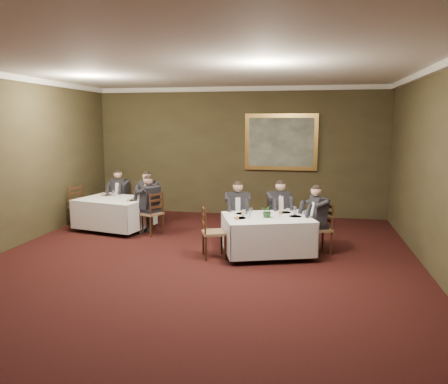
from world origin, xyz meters
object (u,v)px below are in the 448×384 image
(diner_main_backleft, at_px, (238,221))
(chair_main_endright, at_px, (319,239))
(diner_main_endright, at_px, (319,228))
(chair_sec_backleft, at_px, (121,210))
(chair_main_backright, at_px, (278,230))
(chair_main_endleft, at_px, (213,243))
(diner_sec_endright, at_px, (151,212))
(centerpiece, at_px, (268,210))
(table_main, at_px, (267,233))
(diner_sec_backleft, at_px, (121,202))
(painting, at_px, (281,142))
(chair_sec_endleft, at_px, (81,215))
(diner_sec_backright, at_px, (149,204))
(chair_sec_endright, at_px, (152,222))
(chair_sec_backright, at_px, (150,213))
(chair_main_backleft, at_px, (237,231))
(table_second, at_px, (115,211))
(candlestick, at_px, (280,208))
(diner_main_backright, at_px, (279,219))

(diner_main_backleft, relative_size, chair_main_endright, 1.35)
(diner_main_endright, xyz_separation_m, chair_sec_backleft, (-5.00, 1.91, -0.23))
(chair_main_backright, height_order, chair_main_endleft, same)
(diner_sec_endright, distance_m, centerpiece, 3.05)
(table_main, height_order, diner_sec_backleft, diner_sec_backleft)
(chair_sec_backleft, height_order, painting, painting)
(chair_sec_endleft, bearing_deg, painting, 139.03)
(diner_main_endright, xyz_separation_m, painting, (-0.98, 3.32, 1.52))
(chair_main_backright, bearing_deg, chair_main_endright, 121.88)
(diner_main_endright, distance_m, diner_sec_backright, 4.48)
(diner_main_endright, relative_size, diner_sec_backleft, 1.00)
(diner_sec_backright, xyz_separation_m, diner_sec_endright, (0.40, -0.93, 0.00))
(chair_sec_backleft, distance_m, chair_sec_endright, 1.69)
(diner_sec_endright, bearing_deg, chair_main_endleft, -102.13)
(diner_main_backleft, relative_size, chair_main_endleft, 1.35)
(chair_main_endleft, height_order, diner_sec_endright, diner_sec_endright)
(chair_sec_backright, bearing_deg, chair_main_backleft, 162.53)
(diner_main_endright, distance_m, chair_sec_backright, 4.49)
(chair_main_backright, bearing_deg, chair_main_backleft, -3.54)
(table_second, xyz_separation_m, chair_main_endright, (4.76, -0.99, -0.17))
(chair_sec_backleft, distance_m, candlestick, 4.81)
(diner_main_backright, distance_m, chair_sec_endleft, 4.97)
(chair_main_backleft, distance_m, centerpiece, 1.19)
(table_main, bearing_deg, table_second, 160.60)
(diner_sec_endright, height_order, candlestick, diner_sec_endright)
(diner_main_backleft, xyz_separation_m, diner_main_endright, (1.67, -0.32, 0.00))
(table_main, distance_m, diner_sec_endright, 2.99)
(diner_main_backleft, relative_size, chair_sec_backright, 1.35)
(diner_main_backright, distance_m, chair_main_endright, 1.05)
(chair_sec_endright, bearing_deg, diner_sec_backleft, 75.37)
(diner_main_backright, xyz_separation_m, chair_sec_endleft, (-4.93, 0.61, -0.23))
(diner_sec_backleft, bearing_deg, diner_main_backleft, 161.84)
(table_second, bearing_deg, chair_sec_backleft, 105.47)
(diner_main_backright, relative_size, candlestick, 3.17)
(chair_main_endleft, bearing_deg, centerpiece, 83.06)
(chair_main_endright, height_order, painting, painting)
(diner_sec_backleft, height_order, candlestick, diner_sec_backleft)
(chair_sec_backright, distance_m, diner_sec_endright, 1.05)
(chair_sec_backleft, bearing_deg, chair_main_backleft, 161.82)
(diner_main_backright, relative_size, chair_sec_backleft, 1.35)
(diner_main_backleft, bearing_deg, diner_sec_backright, -40.64)
(chair_main_endright, height_order, chair_sec_endleft, same)
(table_main, height_order, table_second, same)
(table_second, distance_m, diner_main_backright, 3.94)
(diner_main_backleft, xyz_separation_m, chair_main_endleft, (-0.30, -0.98, -0.23))
(diner_main_backright, xyz_separation_m, diner_sec_endright, (-2.92, 0.18, 0.00))
(chair_sec_backleft, relative_size, centerpiece, 3.70)
(chair_main_endright, bearing_deg, painting, -6.70)
(diner_sec_backleft, distance_m, chair_sec_endleft, 1.04)
(chair_sec_backleft, xyz_separation_m, chair_sec_endleft, (-0.76, -0.69, 0.00))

